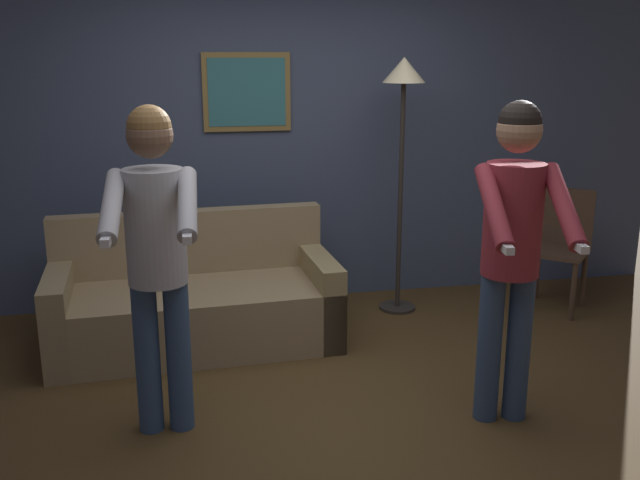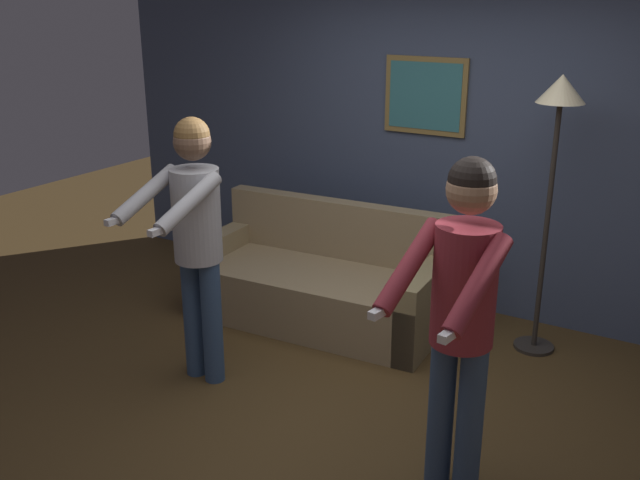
{
  "view_description": "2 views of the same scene",
  "coord_description": "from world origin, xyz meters",
  "px_view_note": "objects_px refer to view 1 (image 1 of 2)",
  "views": [
    {
      "loc": [
        -0.79,
        -3.57,
        1.96
      ],
      "look_at": [
        -0.12,
        -0.16,
        1.04
      ],
      "focal_mm": 40.0,
      "sensor_mm": 36.0,
      "label": 1
    },
    {
      "loc": [
        1.86,
        -3.21,
        2.39
      ],
      "look_at": [
        -0.06,
        -0.01,
        1.1
      ],
      "focal_mm": 40.0,
      "sensor_mm": 36.0,
      "label": 2
    }
  ],
  "objects_px": {
    "torchiere_lamp": "(403,106)",
    "person_standing_left": "(156,242)",
    "person_standing_right": "(513,235)",
    "dining_chair_distant": "(560,241)",
    "couch": "(195,304)"
  },
  "relations": [
    {
      "from": "couch",
      "to": "person_standing_left",
      "type": "relative_size",
      "value": 1.14
    },
    {
      "from": "torchiere_lamp",
      "to": "person_standing_right",
      "type": "xyz_separation_m",
      "value": [
        0.05,
        -1.77,
        -0.52
      ]
    },
    {
      "from": "couch",
      "to": "torchiere_lamp",
      "type": "bearing_deg",
      "value": 13.21
    },
    {
      "from": "torchiere_lamp",
      "to": "person_standing_left",
      "type": "relative_size",
      "value": 1.12
    },
    {
      "from": "torchiere_lamp",
      "to": "dining_chair_distant",
      "type": "relative_size",
      "value": 2.06
    },
    {
      "from": "couch",
      "to": "dining_chair_distant",
      "type": "bearing_deg",
      "value": 3.98
    },
    {
      "from": "torchiere_lamp",
      "to": "dining_chair_distant",
      "type": "xyz_separation_m",
      "value": [
        1.25,
        -0.17,
        -1.04
      ]
    },
    {
      "from": "person_standing_right",
      "to": "dining_chair_distant",
      "type": "xyz_separation_m",
      "value": [
        1.21,
        1.6,
        -0.52
      ]
    },
    {
      "from": "couch",
      "to": "dining_chair_distant",
      "type": "distance_m",
      "value": 2.84
    },
    {
      "from": "person_standing_left",
      "to": "person_standing_right",
      "type": "height_order",
      "value": "person_standing_right"
    },
    {
      "from": "couch",
      "to": "person_standing_right",
      "type": "height_order",
      "value": "person_standing_right"
    },
    {
      "from": "person_standing_left",
      "to": "dining_chair_distant",
      "type": "distance_m",
      "value": 3.34
    },
    {
      "from": "couch",
      "to": "person_standing_right",
      "type": "distance_m",
      "value": 2.27
    },
    {
      "from": "person_standing_right",
      "to": "dining_chair_distant",
      "type": "height_order",
      "value": "person_standing_right"
    },
    {
      "from": "torchiere_lamp",
      "to": "person_standing_right",
      "type": "height_order",
      "value": "torchiere_lamp"
    }
  ]
}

